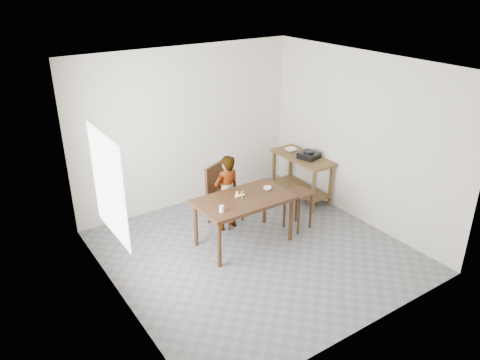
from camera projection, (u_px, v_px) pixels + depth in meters
floor at (255, 252)px, 6.86m from camera, size 4.00×4.00×0.04m
ceiling at (258, 64)px, 5.73m from camera, size 4.00×4.00×0.04m
wall_back at (186, 128)px, 7.83m from camera, size 4.00×0.04×2.70m
wall_front at (372, 230)px, 4.77m from camera, size 4.00×0.04×2.70m
wall_left at (111, 205)px, 5.27m from camera, size 0.04×4.00×2.70m
wall_right at (361, 139)px, 7.33m from camera, size 0.04×4.00×2.70m
window_pane at (108, 186)px, 5.39m from camera, size 0.02×1.10×1.30m
dining_table at (244, 221)px, 6.93m from camera, size 1.40×0.80×0.75m
prep_counter at (301, 177)px, 8.32m from camera, size 0.50×1.20×0.80m
child at (227, 193)px, 7.23m from camera, size 0.47×0.32×1.23m
dining_chair at (226, 195)px, 7.48m from camera, size 0.61×0.61×0.96m
stool at (298, 210)px, 7.37m from camera, size 0.41×0.41×0.63m
glass_tumbler at (222, 209)px, 6.38m from camera, size 0.08×0.08×0.09m
small_bowl at (267, 188)px, 7.03m from camera, size 0.14×0.14×0.04m
banana at (240, 195)px, 6.79m from camera, size 0.18×0.15×0.06m
serving_bowl at (291, 150)px, 8.36m from camera, size 0.23×0.23×0.05m
gas_burner at (309, 155)px, 8.05m from camera, size 0.38×0.38×0.10m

